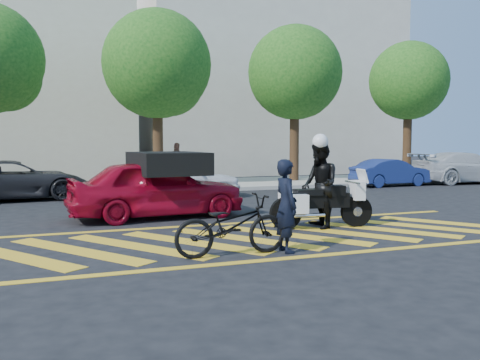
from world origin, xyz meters
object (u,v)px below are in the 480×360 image
object	(u,v)px
bicycle	(231,225)
parked_far_right	(464,168)
officer_bike	(286,206)
parked_mid_left	(15,180)
parked_right	(390,173)
officer_moto	(320,185)
parked_mid_right	(183,179)
red_convertible	(157,188)
police_motorcycle	(320,203)

from	to	relation	value
bicycle	parked_far_right	bearing A→B (deg)	-56.32
officer_bike	parked_mid_left	world-z (taller)	officer_bike
parked_right	officer_moto	bearing A→B (deg)	132.46
parked_right	parked_far_right	bearing A→B (deg)	-93.13
officer_moto	parked_mid_right	xyz separation A→B (m)	(-1.43, 7.20, -0.32)
bicycle	parked_mid_left	xyz separation A→B (m)	(-4.12, 10.50, 0.14)
officer_moto	parked_right	xyz separation A→B (m)	(8.42, 8.60, -0.40)
red_convertible	bicycle	bearing A→B (deg)	179.16
officer_moto	parked_right	distance (m)	12.04
police_motorcycle	red_convertible	xyz separation A→B (m)	(-3.23, 2.90, 0.18)
officer_moto	parked_right	world-z (taller)	officer_moto
police_motorcycle	officer_moto	bearing A→B (deg)	-151.55
police_motorcycle	parked_mid_left	size ratio (longest dim) A/B	0.50
parked_mid_right	parked_far_right	distance (m)	14.13
parked_right	officer_bike	bearing A→B (deg)	132.88
parked_mid_left	parked_mid_right	distance (m)	5.71
police_motorcycle	parked_mid_right	bearing A→B (deg)	110.17
officer_moto	parked_far_right	world-z (taller)	officer_moto
parked_mid_left	police_motorcycle	bearing A→B (deg)	-147.88
red_convertible	parked_mid_left	xyz separation A→B (m)	(-3.76, 5.64, -0.10)
police_motorcycle	officer_moto	distance (m)	0.41
officer_bike	parked_right	world-z (taller)	officer_bike
bicycle	officer_moto	world-z (taller)	officer_moto
officer_moto	red_convertible	distance (m)	4.34
bicycle	parked_right	bearing A→B (deg)	-47.49
officer_bike	officer_moto	xyz separation A→B (m)	(1.82, 2.01, 0.16)
officer_bike	parked_mid_right	size ratio (longest dim) A/B	0.42
red_convertible	parked_right	size ratio (longest dim) A/B	1.24
police_motorcycle	parked_right	distance (m)	12.02
bicycle	officer_bike	bearing A→B (deg)	-93.32
red_convertible	parked_right	xyz separation A→B (m)	(11.64, 5.69, -0.17)
police_motorcycle	parked_mid_right	distance (m)	7.34
red_convertible	parked_mid_right	xyz separation A→B (m)	(1.78, 4.29, -0.09)
parked_right	parked_far_right	distance (m)	4.21
officer_bike	police_motorcycle	bearing A→B (deg)	-41.14
red_convertible	parked_right	bearing A→B (deg)	-69.00
officer_bike	red_convertible	xyz separation A→B (m)	(-1.40, 4.92, -0.07)
bicycle	parked_mid_right	size ratio (longest dim) A/B	0.51
officer_bike	parked_mid_right	world-z (taller)	officer_bike
officer_moto	parked_right	bearing A→B (deg)	144.38
parked_mid_right	parked_right	world-z (taller)	parked_mid_right
red_convertible	parked_far_right	world-z (taller)	red_convertible
police_motorcycle	parked_far_right	xyz separation A→B (m)	(12.62, 8.59, 0.15)
red_convertible	parked_mid_left	world-z (taller)	red_convertible
red_convertible	parked_mid_left	distance (m)	6.78
bicycle	parked_right	size ratio (longest dim) A/B	0.56
parked_right	parked_far_right	size ratio (longest dim) A/B	0.72
bicycle	red_convertible	bearing A→B (deg)	3.62
parked_mid_left	parked_far_right	xyz separation A→B (m)	(19.61, 0.05, 0.06)
parked_mid_left	parked_far_right	world-z (taller)	parked_far_right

